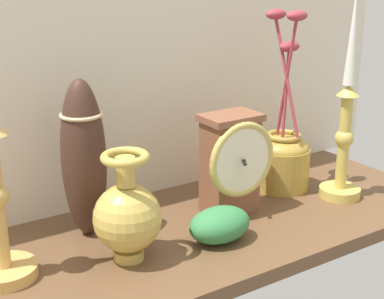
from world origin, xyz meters
TOP-DOWN VIEW (x-y plane):
  - ground_plane at (0.00, 0.00)cm, footprint 100.00×36.00cm
  - back_wall at (0.00, 18.50)cm, footprint 120.00×2.00cm
  - mantel_clock at (10.38, 1.61)cm, footprint 13.47×9.33cm
  - candlestick_tall_left at (32.02, -4.06)cm, footprint 7.78×7.78cm
  - brass_vase_bulbous at (-12.94, -3.52)cm, footprint 10.34×10.34cm
  - brass_vase_jar at (25.73, 5.50)cm, footprint 10.60×10.60cm
  - tall_ceramic_vase at (-14.61, 7.79)cm, footprint 7.21×7.21cm
  - ivy_sprig at (2.03, -6.30)cm, footprint 10.72×7.50cm

SIDE VIEW (x-z plane):
  - ground_plane at x=0.00cm, z-range -2.40..0.00cm
  - ivy_sprig at x=2.03cm, z-range 0.00..5.68cm
  - brass_vase_jar at x=25.73cm, z-range -10.11..24.46cm
  - brass_vase_bulbous at x=-12.94cm, z-range -1.15..15.83cm
  - mantel_clock at x=10.38cm, z-range 0.47..18.45cm
  - tall_ceramic_vase at x=-14.61cm, z-range 0.14..26.23cm
  - candlestick_tall_left at x=32.02cm, z-range -6.07..34.30cm
  - back_wall at x=0.00cm, z-range 0.00..65.00cm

